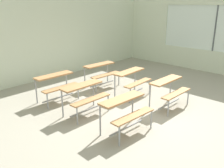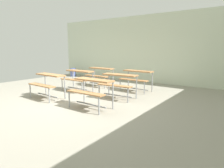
# 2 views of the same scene
# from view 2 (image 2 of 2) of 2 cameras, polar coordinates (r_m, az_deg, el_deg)

# --- Properties ---
(ground) EXTENTS (10.00, 9.00, 0.05)m
(ground) POSITION_cam_2_polar(r_m,az_deg,el_deg) (5.77, -11.54, -5.42)
(ground) COLOR gray
(wall_back) EXTENTS (10.00, 0.12, 3.00)m
(wall_back) POSITION_cam_2_polar(r_m,az_deg,el_deg) (9.22, 9.29, 10.02)
(wall_back) COLOR beige
(wall_back) RESTS_ON ground
(desk_bench_r0c0) EXTENTS (1.13, 0.64, 0.74)m
(desk_bench_r0c0) POSITION_cam_2_polar(r_m,az_deg,el_deg) (6.28, -18.28, 1.04)
(desk_bench_r0c0) COLOR #A87547
(desk_bench_r0c0) RESTS_ON ground
(desk_bench_r0c1) EXTENTS (1.10, 0.60, 0.74)m
(desk_bench_r0c1) POSITION_cam_2_polar(r_m,az_deg,el_deg) (5.00, -6.09, -0.74)
(desk_bench_r0c1) COLOR #A87547
(desk_bench_r0c1) RESTS_ON ground
(desk_bench_r1c0) EXTENTS (1.10, 0.59, 0.74)m
(desk_bench_r1c0) POSITION_cam_2_polar(r_m,az_deg,el_deg) (7.12, -9.98, 2.43)
(desk_bench_r1c0) COLOR #A87547
(desk_bench_r1c0) RESTS_ON ground
(desk_bench_r1c1) EXTENTS (1.13, 0.65, 0.74)m
(desk_bench_r1c1) POSITION_cam_2_polar(r_m,az_deg,el_deg) (5.96, 1.78, 1.08)
(desk_bench_r1c1) COLOR #A87547
(desk_bench_r1c1) RESTS_ON ground
(desk_bench_r2c0) EXTENTS (1.11, 0.61, 0.74)m
(desk_bench_r2c0) POSITION_cam_2_polar(r_m,az_deg,el_deg) (8.01, -3.64, 3.41)
(desk_bench_r2c0) COLOR #A87547
(desk_bench_r2c0) RESTS_ON ground
(desk_bench_r2c1) EXTENTS (1.13, 0.64, 0.74)m
(desk_bench_r2c1) POSITION_cam_2_polar(r_m,az_deg,el_deg) (7.04, 7.12, 2.41)
(desk_bench_r2c1) COLOR #A87547
(desk_bench_r2c1) RESTS_ON ground
(trash_bin) EXTENTS (0.30, 0.30, 0.45)m
(trash_bin) POSITION_cam_2_polar(r_m,az_deg,el_deg) (11.07, -11.27, 3.36)
(trash_bin) COLOR #51609E
(trash_bin) RESTS_ON ground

